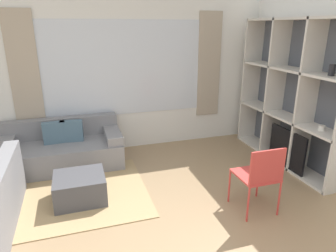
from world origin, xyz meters
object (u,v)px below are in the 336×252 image
Objects in this scene: couch_main at (63,149)px; folding_chair at (260,174)px; ottoman at (80,188)px; shelving_unit at (293,97)px.

couch_main is 3.05m from folding_chair.
folding_chair reaches higher than couch_main.
couch_main is 2.89× the size of ottoman.
shelving_unit is at bearing -14.51° from couch_main.
ottoman is (-3.31, -0.23, -0.92)m from shelving_unit.
ottoman is at bearing -24.36° from folding_chair.
folding_chair is (-1.30, -1.15, -0.57)m from shelving_unit.
ottoman is (0.22, -1.15, -0.10)m from couch_main.
shelving_unit is 3.59× the size of ottoman.
couch_main is at bearing -42.71° from folding_chair.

